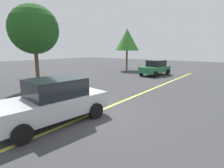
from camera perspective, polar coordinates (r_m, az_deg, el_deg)
name	(u,v)px	position (r m, az deg, el deg)	size (l,w,h in m)	color
ground_plane	(89,115)	(7.79, -7.35, -9.97)	(80.00, 80.00, 0.00)	#38383A
lane_marking_centre	(127,99)	(10.01, 4.88, -5.03)	(28.00, 0.16, 0.01)	#E0D14C
car_green_crossing	(155,68)	(19.84, 13.92, 5.15)	(4.06, 2.31, 1.63)	#236B3D
car_silver_approaching	(53,101)	(7.21, -18.74, -5.16)	(4.42, 2.49, 1.70)	#B7BABF
tree_left_verge	(127,40)	(23.87, 4.93, 14.17)	(3.18, 3.18, 5.46)	#513823
tree_centre_verge	(34,30)	(14.01, -24.05, 15.85)	(3.43, 3.43, 5.89)	#513823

